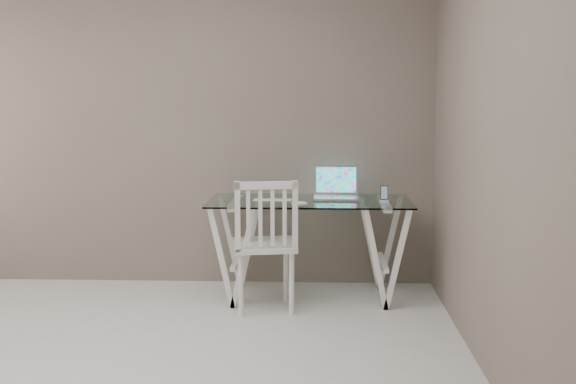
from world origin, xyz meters
The scene contains 7 objects.
room centered at (-0.06, 0.02, 1.72)m, with size 4.50×4.52×2.71m.
desk centered at (1.02, 1.81, 0.38)m, with size 1.50×0.70×0.75m.
chair centered at (0.71, 1.45, 0.52)m, with size 0.50×0.50×0.95m.
laptop centered at (1.22, 1.95, 0.80)m, with size 0.34×0.28×0.24m.
keyboard centered at (0.74, 1.76, 0.75)m, with size 0.30×0.13×0.01m, color silver.
mouse centered at (0.95, 1.52, 0.77)m, with size 0.12×0.07×0.04m, color white.
phone_dock centered at (1.56, 1.76, 0.78)m, with size 0.06×0.06×0.12m.
Camera 1 is at (1.07, -3.49, 1.56)m, focal length 45.00 mm.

